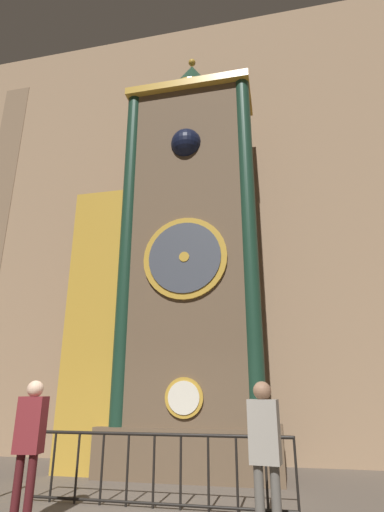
{
  "coord_description": "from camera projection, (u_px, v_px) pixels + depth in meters",
  "views": [
    {
      "loc": [
        1.96,
        -4.93,
        1.6
      ],
      "look_at": [
        0.08,
        3.74,
        4.6
      ],
      "focal_mm": 28.0,
      "sensor_mm": 36.0,
      "label": 1
    }
  ],
  "objects": [
    {
      "name": "cathedral_back_wall",
      "position": [
        198.0,
        208.0,
        11.43
      ],
      "size": [
        24.0,
        0.32,
        13.16
      ],
      "color": "#997A5B",
      "rests_on": "ground_plane"
    },
    {
      "name": "clock_tower",
      "position": [
        176.0,
        264.0,
        9.35
      ],
      "size": [
        4.61,
        1.81,
        10.43
      ],
      "color": "brown",
      "rests_on": "ground_plane"
    },
    {
      "name": "railing_fence",
      "position": [
        154.0,
        466.0,
        5.88
      ],
      "size": [
        4.13,
        0.05,
        1.0
      ],
      "color": "black",
      "rests_on": "ground_plane"
    },
    {
      "name": "visitor_near",
      "position": [
        30.0,
        435.0,
        5.23
      ],
      "size": [
        0.36,
        0.25,
        1.73
      ],
      "rotation": [
        0.0,
        0.0,
        0.1
      ],
      "color": "#461518",
      "rests_on": "ground_plane"
    },
    {
      "name": "visitor_far",
      "position": [
        265.0,
        443.0,
        4.54
      ],
      "size": [
        0.37,
        0.26,
        1.7
      ],
      "rotation": [
        0.0,
        0.0,
        -0.14
      ],
      "color": "#58554F",
      "rests_on": "ground_plane"
    }
  ]
}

